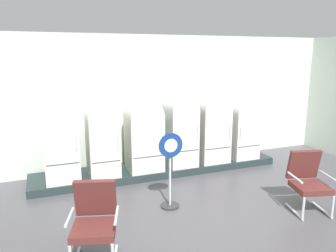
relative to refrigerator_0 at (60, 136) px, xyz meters
The scene contains 12 objects.
ground 3.69m from the refrigerator_0, 55.43° to the right, with size 12.00×10.00×0.05m, color #4A484E.
back_wall 2.19m from the refrigerator_0, 20.27° to the left, with size 11.76×0.12×2.95m.
display_plinth 2.22m from the refrigerator_0, ahead, with size 5.35×0.95×0.15m, color #243232.
refrigerator_0 is the anchor object (origin of this frame).
refrigerator_1 0.79m from the refrigerator_0, ahead, with size 0.59×0.67×1.45m.
refrigerator_2 1.65m from the refrigerator_0, ahead, with size 0.70×0.66×1.50m.
refrigerator_3 2.47m from the refrigerator_0, ahead, with size 0.61×0.69×1.56m.
refrigerator_4 3.23m from the refrigerator_0, ahead, with size 0.67×0.64×1.52m.
refrigerator_5 4.03m from the refrigerator_0, ahead, with size 0.62×0.61×1.39m.
armchair_left 2.53m from the refrigerator_0, 84.54° to the right, with size 0.70×0.76×0.99m.
armchair_right 4.45m from the refrigerator_0, 33.25° to the right, with size 0.69×0.74×0.99m.
sign_stand 2.28m from the refrigerator_0, 43.47° to the right, with size 0.41×0.32×1.29m.
Camera 1 is at (-2.26, -3.37, 2.54)m, focal length 34.85 mm.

